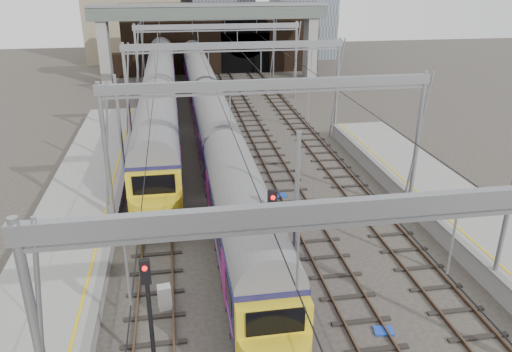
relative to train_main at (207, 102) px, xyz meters
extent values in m
plane|color=#38332D|center=(2.00, -26.15, -2.35)|extent=(160.00, 160.00, 0.00)
cube|color=gray|center=(-8.20, -23.65, -1.80)|extent=(4.20, 55.00, 1.10)
cube|color=slate|center=(-6.15, -23.65, -1.30)|extent=(0.35, 55.00, 0.12)
cube|color=gold|center=(-6.65, -23.65, -1.23)|extent=(0.12, 55.00, 0.01)
cube|color=#4C3828|center=(-4.72, -11.15, -2.26)|extent=(0.08, 80.00, 0.16)
cube|color=#4C3828|center=(-3.28, -11.15, -2.26)|extent=(0.08, 80.00, 0.16)
cube|color=black|center=(-4.00, -11.15, -2.33)|extent=(2.40, 80.00, 0.14)
cube|color=#4C3828|center=(-0.72, -11.15, -2.26)|extent=(0.08, 80.00, 0.16)
cube|color=#4C3828|center=(0.72, -11.15, -2.26)|extent=(0.08, 80.00, 0.16)
cube|color=black|center=(0.00, -11.15, -2.33)|extent=(2.40, 80.00, 0.14)
cube|color=#4C3828|center=(3.28, -11.15, -2.26)|extent=(0.08, 80.00, 0.16)
cube|color=#4C3828|center=(4.72, -11.15, -2.26)|extent=(0.08, 80.00, 0.16)
cube|color=black|center=(4.00, -11.15, -2.33)|extent=(2.40, 80.00, 0.14)
cube|color=#4C3828|center=(7.28, -11.15, -2.26)|extent=(0.08, 80.00, 0.16)
cube|color=#4C3828|center=(8.72, -11.15, -2.26)|extent=(0.08, 80.00, 0.16)
cube|color=black|center=(8.00, -11.15, -2.33)|extent=(2.40, 80.00, 0.14)
cube|color=gray|center=(2.00, -32.15, 5.25)|extent=(16.80, 0.28, 0.50)
cylinder|color=gray|center=(-6.20, -18.15, 1.65)|extent=(0.24, 0.24, 8.00)
cylinder|color=gray|center=(10.20, -18.15, 1.65)|extent=(0.24, 0.24, 8.00)
cube|color=gray|center=(2.00, -18.15, 5.25)|extent=(16.80, 0.28, 0.50)
cylinder|color=gray|center=(-6.20, -4.15, 1.65)|extent=(0.24, 0.24, 8.00)
cylinder|color=gray|center=(10.20, -4.15, 1.65)|extent=(0.24, 0.24, 8.00)
cube|color=gray|center=(2.00, -4.15, 5.25)|extent=(16.80, 0.28, 0.50)
cylinder|color=gray|center=(-6.20, 9.85, 1.65)|extent=(0.24, 0.24, 8.00)
cylinder|color=gray|center=(10.20, 9.85, 1.65)|extent=(0.24, 0.24, 8.00)
cube|color=gray|center=(2.00, 9.85, 5.25)|extent=(16.80, 0.28, 0.50)
cylinder|color=gray|center=(-6.20, 21.85, 1.65)|extent=(0.24, 0.24, 8.00)
cylinder|color=gray|center=(10.20, 21.85, 1.65)|extent=(0.24, 0.24, 8.00)
cube|color=gray|center=(2.00, 21.85, 5.25)|extent=(16.80, 0.28, 0.50)
cube|color=black|center=(-4.00, -11.15, 3.15)|extent=(0.03, 80.00, 0.03)
cube|color=black|center=(0.00, -11.15, 3.15)|extent=(0.03, 80.00, 0.03)
cube|color=black|center=(4.00, -11.15, 3.15)|extent=(0.03, 80.00, 0.03)
cube|color=black|center=(8.00, -11.15, 3.15)|extent=(0.03, 80.00, 0.03)
cube|color=black|center=(4.00, 25.85, 2.15)|extent=(26.00, 2.00, 9.00)
cube|color=black|center=(7.00, 24.83, 0.25)|extent=(6.50, 0.10, 5.20)
cylinder|color=black|center=(7.00, 24.83, 2.85)|extent=(6.50, 0.10, 6.50)
cube|color=black|center=(-8.00, 24.85, -0.85)|extent=(6.00, 1.50, 3.00)
cube|color=gray|center=(-10.50, 19.85, 1.75)|extent=(1.20, 2.50, 8.20)
cube|color=gray|center=(14.50, 19.85, 1.75)|extent=(1.20, 2.50, 8.20)
cube|color=#576258|center=(2.00, 19.85, 5.85)|extent=(28.00, 3.00, 1.40)
cube|color=gray|center=(2.00, 19.85, 6.75)|extent=(28.00, 3.00, 0.30)
cube|color=black|center=(0.00, 0.08, -2.00)|extent=(1.99, 58.99, 0.70)
cube|color=#121541|center=(0.00, 0.08, -0.22)|extent=(2.53, 58.99, 2.26)
cylinder|color=slate|center=(0.00, 0.08, 0.91)|extent=(2.48, 58.49, 2.48)
cube|color=black|center=(0.00, 0.08, 0.14)|extent=(2.55, 57.79, 0.68)
cube|color=#BD3B74|center=(0.00, 0.08, -0.85)|extent=(2.55, 57.99, 0.11)
cube|color=gold|center=(0.00, -29.56, -0.32)|extent=(2.48, 0.60, 2.06)
cube|color=black|center=(0.00, -29.73, 0.23)|extent=(1.90, 0.08, 0.90)
cube|color=black|center=(-4.00, 14.99, -2.00)|extent=(2.24, 66.41, 0.70)
cube|color=#121541|center=(-4.00, 14.99, -0.07)|extent=(2.85, 66.41, 2.55)
cylinder|color=slate|center=(-4.00, 14.99, 1.20)|extent=(2.80, 65.91, 2.80)
cube|color=black|center=(-4.00, 14.99, 0.33)|extent=(2.87, 65.21, 0.76)
cube|color=#BD3B74|center=(-4.00, 14.99, -0.79)|extent=(2.87, 65.41, 0.12)
cube|color=gold|center=(-4.00, -18.37, -0.17)|extent=(2.80, 0.60, 2.35)
cube|color=black|center=(-4.00, -18.54, 0.44)|extent=(2.14, 0.08, 1.02)
cylinder|color=black|center=(-3.91, -28.55, -0.10)|extent=(0.15, 0.15, 4.49)
cube|color=black|center=(-3.91, -28.73, 1.86)|extent=(0.34, 0.20, 0.84)
sphere|color=red|center=(-3.91, -28.85, 2.05)|extent=(0.17, 0.17, 0.17)
cylinder|color=black|center=(0.76, -25.04, 0.11)|extent=(0.16, 0.16, 4.92)
cube|color=black|center=(0.76, -25.22, 2.26)|extent=(0.40, 0.30, 0.92)
sphere|color=red|center=(0.76, -25.34, 2.47)|extent=(0.18, 0.18, 0.18)
cube|color=silver|center=(-3.59, -24.97, -1.82)|extent=(0.58, 0.51, 1.05)
cube|color=#173EB2|center=(3.24, -15.05, -2.30)|extent=(0.99, 0.77, 0.10)
cube|color=#173EB2|center=(4.64, -27.83, -2.30)|extent=(0.82, 0.64, 0.09)
camera|label=1|loc=(-2.68, -42.17, 10.42)|focal=35.00mm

